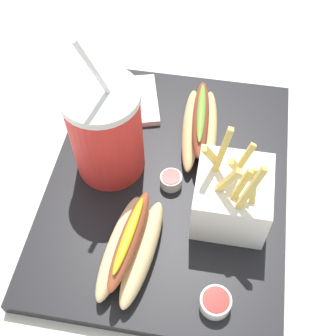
{
  "coord_description": "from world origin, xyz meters",
  "views": [
    {
      "loc": [
        0.35,
        0.06,
        0.56
      ],
      "look_at": [
        0.0,
        0.0,
        0.05
      ],
      "focal_mm": 48.02,
      "sensor_mm": 36.0,
      "label": 1
    }
  ],
  "objects_px": {
    "fries_basket": "(232,196)",
    "hot_dog_2": "(131,247)",
    "ketchup_cup_2": "(215,302)",
    "soda_cup": "(106,131)",
    "hot_dog_1": "(200,126)",
    "ketchup_cup_1": "(171,180)",
    "napkin_stack": "(115,102)"
  },
  "relations": [
    {
      "from": "soda_cup",
      "to": "ketchup_cup_1",
      "type": "xyz_separation_m",
      "value": [
        0.02,
        0.09,
        -0.06
      ]
    },
    {
      "from": "hot_dog_1",
      "to": "ketchup_cup_1",
      "type": "bearing_deg",
      "value": -16.77
    },
    {
      "from": "hot_dog_1",
      "to": "hot_dog_2",
      "type": "distance_m",
      "value": 0.22
    },
    {
      "from": "fries_basket",
      "to": "napkin_stack",
      "type": "relative_size",
      "value": 1.1
    },
    {
      "from": "soda_cup",
      "to": "hot_dog_1",
      "type": "xyz_separation_m",
      "value": [
        -0.07,
        0.12,
        -0.05
      ]
    },
    {
      "from": "fries_basket",
      "to": "hot_dog_2",
      "type": "distance_m",
      "value": 0.15
    },
    {
      "from": "fries_basket",
      "to": "soda_cup",
      "type": "bearing_deg",
      "value": -106.78
    },
    {
      "from": "hot_dog_1",
      "to": "ketchup_cup_2",
      "type": "bearing_deg",
      "value": 11.37
    },
    {
      "from": "hot_dog_2",
      "to": "soda_cup",
      "type": "bearing_deg",
      "value": -156.32
    },
    {
      "from": "soda_cup",
      "to": "hot_dog_2",
      "type": "distance_m",
      "value": 0.16
    },
    {
      "from": "hot_dog_2",
      "to": "ketchup_cup_1",
      "type": "distance_m",
      "value": 0.12
    },
    {
      "from": "hot_dog_2",
      "to": "ketchup_cup_2",
      "type": "relative_size",
      "value": 4.1
    },
    {
      "from": "hot_dog_1",
      "to": "napkin_stack",
      "type": "height_order",
      "value": "hot_dog_1"
    },
    {
      "from": "soda_cup",
      "to": "ketchup_cup_2",
      "type": "xyz_separation_m",
      "value": [
        0.18,
        0.17,
        -0.06
      ]
    },
    {
      "from": "hot_dog_1",
      "to": "ketchup_cup_1",
      "type": "xyz_separation_m",
      "value": [
        0.09,
        -0.03,
        -0.01
      ]
    },
    {
      "from": "hot_dog_2",
      "to": "napkin_stack",
      "type": "relative_size",
      "value": 1.14
    },
    {
      "from": "hot_dog_1",
      "to": "ketchup_cup_1",
      "type": "height_order",
      "value": "hot_dog_1"
    },
    {
      "from": "napkin_stack",
      "to": "fries_basket",
      "type": "bearing_deg",
      "value": 49.62
    },
    {
      "from": "soda_cup",
      "to": "napkin_stack",
      "type": "xyz_separation_m",
      "value": [
        -0.12,
        -0.02,
        -0.07
      ]
    },
    {
      "from": "hot_dog_2",
      "to": "napkin_stack",
      "type": "height_order",
      "value": "hot_dog_2"
    },
    {
      "from": "fries_basket",
      "to": "ketchup_cup_1",
      "type": "xyz_separation_m",
      "value": [
        -0.03,
        -0.08,
        -0.03
      ]
    },
    {
      "from": "hot_dog_1",
      "to": "napkin_stack",
      "type": "distance_m",
      "value": 0.15
    },
    {
      "from": "ketchup_cup_1",
      "to": "napkin_stack",
      "type": "bearing_deg",
      "value": -140.14
    },
    {
      "from": "hot_dog_1",
      "to": "napkin_stack",
      "type": "xyz_separation_m",
      "value": [
        -0.04,
        -0.14,
        -0.02
      ]
    },
    {
      "from": "fries_basket",
      "to": "napkin_stack",
      "type": "distance_m",
      "value": 0.26
    },
    {
      "from": "ketchup_cup_1",
      "to": "ketchup_cup_2",
      "type": "relative_size",
      "value": 0.81
    },
    {
      "from": "ketchup_cup_2",
      "to": "napkin_stack",
      "type": "height_order",
      "value": "ketchup_cup_2"
    },
    {
      "from": "napkin_stack",
      "to": "hot_dog_2",
      "type": "bearing_deg",
      "value": 17.96
    },
    {
      "from": "soda_cup",
      "to": "ketchup_cup_2",
      "type": "bearing_deg",
      "value": 43.14
    },
    {
      "from": "hot_dog_2",
      "to": "ketchup_cup_1",
      "type": "relative_size",
      "value": 5.04
    },
    {
      "from": "fries_basket",
      "to": "hot_dog_2",
      "type": "xyz_separation_m",
      "value": [
        0.08,
        -0.12,
        -0.02
      ]
    },
    {
      "from": "fries_basket",
      "to": "ketchup_cup_2",
      "type": "xyz_separation_m",
      "value": [
        0.13,
        -0.0,
        -0.03
      ]
    }
  ]
}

